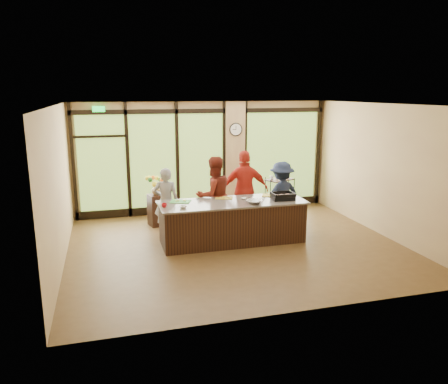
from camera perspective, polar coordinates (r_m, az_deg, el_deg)
floor at (r=9.49m, az=1.59°, el=-7.07°), size 7.00×7.00×0.00m
ceiling at (r=8.92m, az=1.72°, el=11.34°), size 7.00×7.00×0.00m
back_wall at (r=11.95m, az=-2.57°, el=4.54°), size 7.00×0.00×7.00m
left_wall at (r=8.75m, az=-20.84°, el=0.55°), size 0.00×6.00×6.00m
right_wall at (r=10.64m, az=20.01°, el=2.71°), size 0.00×6.00×6.00m
window_wall at (r=11.96m, az=-1.75°, el=4.04°), size 6.90×0.12×3.00m
island_base at (r=9.63m, az=1.09°, el=-4.02°), size 3.10×1.00×0.88m
countertop at (r=9.50m, az=1.10°, el=-1.36°), size 3.20×1.10×0.04m
wall_clock at (r=11.95m, az=1.55°, el=8.17°), size 0.36×0.04×0.36m
cook_left at (r=10.07m, az=-7.56°, el=-1.27°), size 0.67×0.54×1.59m
cook_midleft at (r=10.09m, az=-1.35°, el=-0.45°), size 1.02×0.88×1.82m
cook_midright at (r=10.43m, az=2.77°, el=0.23°), size 1.18×0.65×1.91m
cook_right at (r=10.65m, az=7.51°, el=-0.37°), size 1.14×0.77×1.63m
roasting_pan at (r=9.75m, az=7.69°, el=-0.72°), size 0.51×0.42×0.09m
mixing_bowl at (r=9.33m, az=3.99°, el=-1.29°), size 0.42×0.42×0.08m
cutting_board_left at (r=9.52m, az=-5.73°, el=-1.24°), size 0.52×0.46×0.01m
cutting_board_center at (r=9.81m, az=-0.00°, el=-0.75°), size 0.46×0.40×0.01m
cutting_board_right at (r=10.09m, az=6.23°, el=-0.43°), size 0.51×0.46×0.01m
prep_bowl_near at (r=8.99m, az=-5.36°, el=-1.98°), size 0.19×0.19×0.05m
prep_bowl_mid at (r=9.53m, az=3.45°, el=-1.08°), size 0.14×0.14×0.04m
prep_bowl_far at (r=9.71m, az=2.58°, el=-0.85°), size 0.15×0.15×0.03m
red_ramekin at (r=9.09m, az=-7.83°, el=-1.74°), size 0.14×0.14×0.09m
flower_stand at (r=10.94m, az=-8.73°, el=-2.33°), size 0.48×0.48×0.78m
flower_vase at (r=10.82m, az=-8.83°, el=0.36°), size 0.28×0.28×0.27m
bar_cart at (r=12.05m, az=7.26°, el=0.24°), size 0.86×0.69×1.03m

